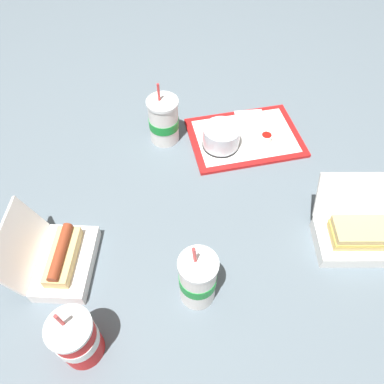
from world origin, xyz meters
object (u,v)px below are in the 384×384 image
clamshell_sandwich_front (356,234)px  soda_cup_center (164,121)px  ketchup_cup (266,137)px  soda_cup_front (77,339)px  cake_container (221,137)px  plastic_fork (256,143)px  soda_cup_corner (198,279)px  food_tray (245,137)px  clamshell_hotdog_corner (60,259)px

clamshell_sandwich_front → soda_cup_center: size_ratio=1.19×
ketchup_cup → soda_cup_front: size_ratio=0.19×
cake_container → ketchup_cup: (-0.15, 0.03, -0.02)m
plastic_fork → soda_cup_center: 0.32m
ketchup_cup → plastic_fork: (0.04, 0.01, -0.01)m
soda_cup_corner → clamshell_sandwich_front: bearing=179.8°
ketchup_cup → plastic_fork: bearing=8.2°
food_tray → soda_cup_front: size_ratio=1.85×
cake_container → ketchup_cup: cake_container is taller
plastic_fork → soda_cup_front: (0.65, 0.46, 0.06)m
clamshell_sandwich_front → ketchup_cup: bearing=-82.9°
ketchup_cup → soda_cup_corner: 0.59m
soda_cup_corner → soda_cup_front: size_ratio=1.06×
food_tray → soda_cup_front: soda_cup_front is taller
plastic_fork → clamshell_sandwich_front: 0.43m
ketchup_cup → soda_cup_center: 0.35m
food_tray → ketchup_cup: (-0.06, 0.04, 0.02)m
soda_cup_front → soda_cup_center: (-0.38, -0.60, -0.00)m
ketchup_cup → clamshell_sandwich_front: (-0.05, 0.43, 0.02)m
soda_cup_front → clamshell_hotdog_corner: bearing=-85.7°
ketchup_cup → soda_cup_corner: soda_cup_corner is taller
ketchup_cup → clamshell_hotdog_corner: size_ratio=0.15×
ketchup_cup → plastic_fork: ketchup_cup is taller
soda_cup_corner → soda_cup_center: 0.57m
cake_container → plastic_fork: (-0.11, 0.04, -0.03)m
soda_cup_corner → soda_cup_center: bearing=-98.7°
food_tray → ketchup_cup: bearing=143.8°
soda_cup_corner → soda_cup_front: 0.29m
ketchup_cup → soda_cup_corner: size_ratio=0.18×
plastic_fork → clamshell_hotdog_corner: (0.67, 0.23, 0.02)m
soda_cup_corner → ketchup_cup: bearing=-133.2°
soda_cup_front → soda_cup_center: bearing=-122.0°
food_tray → cake_container: cake_container is taller
ketchup_cup → clamshell_hotdog_corner: clamshell_hotdog_corner is taller
clamshell_hotdog_corner → soda_cup_center: (-0.39, -0.37, 0.04)m
plastic_fork → soda_cup_front: size_ratio=0.51×
clamshell_sandwich_front → cake_container: bearing=-65.9°
food_tray → clamshell_hotdog_corner: clamshell_hotdog_corner is taller
soda_cup_corner → plastic_fork: bearing=-130.7°
ketchup_cup → soda_cup_corner: bearing=46.8°
food_tray → soda_cup_front: bearing=38.7°
cake_container → soda_cup_front: soda_cup_front is taller
clamshell_sandwich_front → soda_cup_corner: 0.45m
food_tray → cake_container: bearing=7.0°
food_tray → soda_cup_center: (0.26, -0.09, 0.07)m
cake_container → food_tray: bearing=-173.0°
clamshell_hotdog_corner → clamshell_sandwich_front: 0.78m
cake_container → soda_cup_front: size_ratio=0.57×
cake_container → clamshell_sandwich_front: size_ratio=0.47×
clamshell_hotdog_corner → soda_cup_corner: soda_cup_corner is taller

